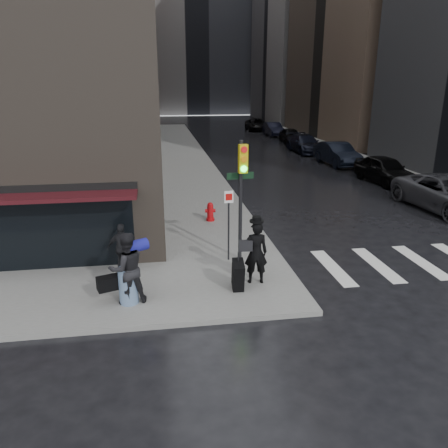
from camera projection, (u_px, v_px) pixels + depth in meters
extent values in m
plane|color=black|center=(235.00, 288.00, 13.16)|extent=(140.00, 140.00, 0.00)
cube|color=slate|center=(181.00, 151.00, 38.50)|extent=(4.00, 50.00, 0.15)
cube|color=slate|center=(327.00, 148.00, 40.47)|extent=(3.00, 50.00, 0.15)
cube|color=silver|center=(333.00, 267.00, 14.61)|extent=(0.50, 3.00, 0.01)
cube|color=silver|center=(377.00, 264.00, 14.84)|extent=(0.50, 3.00, 0.01)
cube|color=silver|center=(421.00, 262.00, 15.07)|extent=(0.50, 3.00, 0.01)
cube|color=brown|center=(78.00, 32.00, 65.48)|extent=(22.00, 20.00, 26.00)
cube|color=gray|center=(335.00, 37.00, 67.56)|extent=(22.00, 20.00, 25.00)
cube|color=gray|center=(194.00, 26.00, 82.35)|extent=(40.00, 12.00, 32.00)
cube|color=black|center=(4.00, 234.00, 13.63)|extent=(8.00, 0.12, 2.60)
imported|color=black|center=(256.00, 253.00, 12.90)|extent=(0.73, 0.51, 1.92)
cylinder|color=black|center=(257.00, 221.00, 12.60)|extent=(0.41, 0.41, 0.05)
cylinder|color=black|center=(257.00, 219.00, 12.58)|extent=(0.26, 0.26, 0.15)
cube|color=black|center=(246.00, 246.00, 12.74)|extent=(0.42, 0.16, 0.33)
cube|color=black|center=(238.00, 275.00, 12.59)|extent=(0.37, 0.76, 0.97)
cylinder|color=black|center=(238.00, 259.00, 12.43)|extent=(0.04, 0.04, 0.45)
imported|color=black|center=(127.00, 269.00, 11.67)|extent=(1.19, 1.05, 2.03)
cube|color=black|center=(109.00, 283.00, 11.75)|extent=(0.68, 0.51, 0.38)
cylinder|color=navy|center=(136.00, 246.00, 11.76)|extent=(0.69, 0.58, 0.32)
imported|color=black|center=(123.00, 248.00, 13.65)|extent=(0.99, 0.52, 1.61)
cylinder|color=black|center=(240.00, 202.00, 14.35)|extent=(0.12, 0.12, 4.02)
cube|color=gold|center=(243.00, 159.00, 13.69)|extent=(0.30, 0.21, 0.90)
cylinder|color=red|center=(244.00, 150.00, 13.50)|extent=(0.21, 0.07, 0.20)
cylinder|color=orange|center=(244.00, 159.00, 13.60)|extent=(0.21, 0.07, 0.20)
cylinder|color=#19E533|center=(244.00, 169.00, 13.69)|extent=(0.21, 0.07, 0.20)
cylinder|color=black|center=(229.00, 226.00, 14.50)|extent=(0.06, 0.06, 2.41)
cube|color=white|center=(229.00, 197.00, 14.16)|extent=(0.30, 0.05, 0.40)
cube|color=black|center=(240.00, 176.00, 14.16)|extent=(0.90, 0.12, 0.22)
cylinder|color=#AA0A0E|center=(210.00, 219.00, 19.04)|extent=(0.36, 0.36, 0.11)
cylinder|color=#AA0A0E|center=(210.00, 213.00, 18.95)|extent=(0.27, 0.27, 0.68)
sphere|color=#AA0A0E|center=(210.00, 205.00, 18.84)|extent=(0.25, 0.25, 0.25)
cylinder|color=#AA0A0E|center=(210.00, 211.00, 18.91)|extent=(0.46, 0.20, 0.16)
imported|color=black|center=(385.00, 169.00, 26.65)|extent=(2.32, 4.95, 1.64)
imported|color=black|center=(337.00, 154.00, 32.44)|extent=(2.01, 5.13, 1.66)
imported|color=black|center=(305.00, 144.00, 38.27)|extent=(2.34, 5.32, 1.52)
imported|color=black|center=(291.00, 135.00, 44.23)|extent=(1.99, 4.44, 1.48)
imported|color=black|center=(273.00, 129.00, 50.07)|extent=(1.66, 4.61, 1.51)
imported|color=black|center=(257.00, 124.00, 55.86)|extent=(2.63, 5.31, 1.45)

